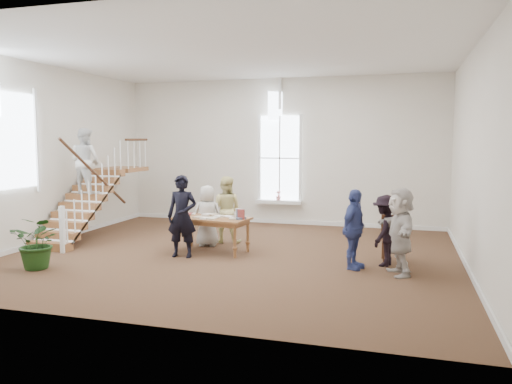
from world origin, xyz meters
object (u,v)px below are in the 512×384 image
(elderly_woman, at_px, (207,216))
(person_yellow, at_px, (226,210))
(side_chair, at_px, (391,235))
(library_table, at_px, (212,221))
(woman_cluster_a, at_px, (354,229))
(floor_plant, at_px, (38,242))
(woman_cluster_c, at_px, (400,232))
(woman_cluster_b, at_px, (385,231))
(police_officer, at_px, (182,216))

(elderly_woman, xyz_separation_m, person_yellow, (0.30, 0.50, 0.09))
(person_yellow, relative_size, side_chair, 1.72)
(library_table, relative_size, person_yellow, 1.09)
(person_yellow, height_order, woman_cluster_a, person_yellow)
(woman_cluster_a, xyz_separation_m, floor_plant, (-6.15, -1.79, -0.27))
(person_yellow, relative_size, woman_cluster_c, 1.00)
(person_yellow, bearing_deg, woman_cluster_b, 159.52)
(library_table, xyz_separation_m, woman_cluster_c, (4.24, -0.84, 0.12))
(elderly_woman, bearing_deg, person_yellow, -131.72)
(person_yellow, bearing_deg, floor_plant, 49.29)
(woman_cluster_a, height_order, woman_cluster_b, woman_cluster_a)
(woman_cluster_a, xyz_separation_m, woman_cluster_c, (0.90, -0.20, 0.04))
(police_officer, distance_m, side_chair, 4.62)
(woman_cluster_c, bearing_deg, floor_plant, -94.82)
(woman_cluster_c, relative_size, side_chair, 1.73)
(woman_cluster_a, bearing_deg, side_chair, -19.30)
(woman_cluster_a, relative_size, woman_cluster_b, 1.10)
(woman_cluster_c, height_order, floor_plant, woman_cluster_c)
(police_officer, relative_size, woman_cluster_a, 1.13)
(police_officer, height_order, person_yellow, police_officer)
(library_table, xyz_separation_m, floor_plant, (-2.82, -2.43, -0.19))
(library_table, relative_size, woman_cluster_a, 1.13)
(floor_plant, bearing_deg, elderly_woman, 50.79)
(woman_cluster_a, bearing_deg, woman_cluster_c, -85.24)
(police_officer, height_order, woman_cluster_b, police_officer)
(woman_cluster_b, relative_size, floor_plant, 1.37)
(person_yellow, bearing_deg, elderly_woman, 56.47)
(elderly_woman, distance_m, side_chair, 4.41)
(woman_cluster_a, distance_m, side_chair, 1.24)
(elderly_woman, relative_size, side_chair, 1.53)
(woman_cluster_a, bearing_deg, library_table, 96.43)
(person_yellow, xyz_separation_m, floor_plant, (-2.77, -3.53, -0.31))
(library_table, bearing_deg, person_yellow, 100.12)
(side_chair, bearing_deg, woman_cluster_c, -88.03)
(woman_cluster_a, relative_size, side_chair, 1.65)
(woman_cluster_c, bearing_deg, side_chair, 171.20)
(library_table, distance_m, police_officer, 0.81)
(library_table, bearing_deg, woman_cluster_b, 5.07)
(police_officer, height_order, floor_plant, police_officer)
(library_table, distance_m, woman_cluster_a, 3.40)
(library_table, xyz_separation_m, woman_cluster_a, (3.34, -0.64, 0.09))
(side_chair, bearing_deg, elderly_woman, 169.74)
(side_chair, bearing_deg, woman_cluster_b, -109.78)
(woman_cluster_b, relative_size, side_chair, 1.50)
(woman_cluster_b, distance_m, side_chair, 0.57)
(floor_plant, distance_m, side_chair, 7.41)
(elderly_woman, distance_m, woman_cluster_c, 4.80)
(library_table, distance_m, woman_cluster_b, 3.94)
(library_table, distance_m, woman_cluster_c, 4.32)
(woman_cluster_b, bearing_deg, elderly_woman, -84.77)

